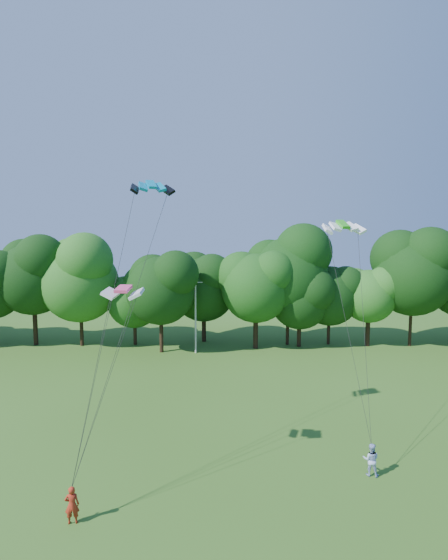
{
  "coord_description": "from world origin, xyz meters",
  "views": [
    {
      "loc": [
        0.45,
        -14.16,
        13.05
      ],
      "look_at": [
        -0.07,
        13.0,
        10.21
      ],
      "focal_mm": 28.0,
      "sensor_mm": 36.0,
      "label": 1
    }
  ],
  "objects": [
    {
      "name": "kite_green",
      "position": [
        7.68,
        14.72,
        13.71
      ],
      "size": [
        2.85,
        1.67,
        0.63
      ],
      "rotation": [
        0.0,
        0.0,
        0.2
      ],
      "color": "green",
      "rests_on": "ground"
    },
    {
      "name": "kite_flyer_left",
      "position": [
        -6.79,
        4.25,
        0.88
      ],
      "size": [
        0.72,
        0.55,
        1.76
      ],
      "primitive_type": "imported",
      "rotation": [
        0.0,
        0.0,
        3.36
      ],
      "color": "#AF2916",
      "rests_on": "ground"
    },
    {
      "name": "utility_pole",
      "position": [
        -3.58,
        32.95,
        4.14
      ],
      "size": [
        1.6,
        0.32,
        8.05
      ],
      "rotation": [
        0.0,
        0.0,
        0.15
      ],
      "color": "beige",
      "rests_on": "ground"
    },
    {
      "name": "kite_flyer_right",
      "position": [
        8.0,
        8.5,
        0.89
      ],
      "size": [
        1.03,
        0.9,
        1.79
      ],
      "primitive_type": "imported",
      "rotation": [
        0.0,
        0.0,
        2.85
      ],
      "color": "#ADC0F0",
      "rests_on": "ground"
    },
    {
      "name": "tree_back_center",
      "position": [
        7.01,
        36.83,
        9.38
      ],
      "size": [
        10.32,
        10.32,
        15.01
      ],
      "color": "black",
      "rests_on": "ground"
    },
    {
      "name": "kite_teal",
      "position": [
        -4.29,
        11.6,
        15.95
      ],
      "size": [
        2.65,
        1.92,
        0.62
      ],
      "rotation": [
        0.0,
        0.0,
        0.4
      ],
      "color": "#057EA8",
      "rests_on": "ground"
    },
    {
      "name": "kite_pink",
      "position": [
        -4.97,
        7.24,
        10.36
      ],
      "size": [
        2.08,
        1.14,
        0.33
      ],
      "rotation": [
        0.0,
        0.0,
        -0.08
      ],
      "color": "#F0427F",
      "rests_on": "ground"
    }
  ]
}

